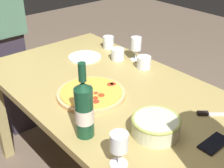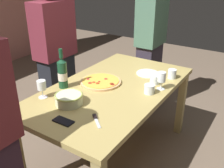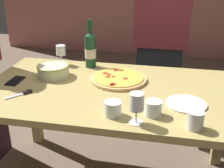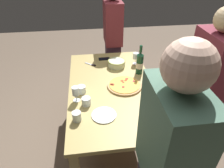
% 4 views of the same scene
% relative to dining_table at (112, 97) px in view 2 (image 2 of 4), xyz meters
% --- Properties ---
extents(ground_plane, '(8.00, 8.00, 0.00)m').
position_rel_dining_table_xyz_m(ground_plane, '(0.00, 0.00, -0.66)').
color(ground_plane, brown).
extents(dining_table, '(1.60, 0.90, 0.75)m').
position_rel_dining_table_xyz_m(dining_table, '(0.00, 0.00, 0.00)').
color(dining_table, tan).
rests_on(dining_table, ground).
extents(pizza, '(0.36, 0.36, 0.03)m').
position_rel_dining_table_xyz_m(pizza, '(0.02, 0.13, 0.11)').
color(pizza, tan).
rests_on(pizza, dining_table).
extents(serving_bowl, '(0.21, 0.21, 0.08)m').
position_rel_dining_table_xyz_m(serving_bowl, '(-0.42, 0.11, 0.14)').
color(serving_bowl, beige).
rests_on(serving_bowl, dining_table).
extents(wine_bottle, '(0.08, 0.08, 0.34)m').
position_rel_dining_table_xyz_m(wine_bottle, '(-0.23, 0.35, 0.22)').
color(wine_bottle, '#164229').
rests_on(wine_bottle, dining_table).
extents(wine_glass_near_pizza, '(0.07, 0.07, 0.15)m').
position_rel_dining_table_xyz_m(wine_glass_near_pizza, '(0.19, -0.37, 0.20)').
color(wine_glass_near_pizza, white).
rests_on(wine_glass_near_pizza, dining_table).
extents(wine_glass_by_bottle, '(0.07, 0.07, 0.14)m').
position_rel_dining_table_xyz_m(wine_glass_by_bottle, '(-0.46, 0.36, 0.19)').
color(wine_glass_by_bottle, white).
rests_on(wine_glass_by_bottle, dining_table).
extents(cup_amber, '(0.08, 0.08, 0.08)m').
position_rel_dining_table_xyz_m(cup_amber, '(0.26, -0.27, 0.13)').
color(cup_amber, white).
rests_on(cup_amber, dining_table).
extents(cup_ceramic, '(0.09, 0.09, 0.08)m').
position_rel_dining_table_xyz_m(cup_ceramic, '(0.07, -0.32, 0.13)').
color(cup_ceramic, white).
rests_on(cup_ceramic, dining_table).
extents(cup_spare, '(0.08, 0.08, 0.09)m').
position_rel_dining_table_xyz_m(cup_spare, '(0.46, -0.36, 0.14)').
color(cup_spare, white).
rests_on(cup_spare, dining_table).
extents(side_plate, '(0.22, 0.22, 0.01)m').
position_rel_dining_table_xyz_m(side_plate, '(0.43, -0.13, 0.10)').
color(side_plate, white).
rests_on(side_plate, dining_table).
extents(cell_phone, '(0.07, 0.14, 0.01)m').
position_rel_dining_table_xyz_m(cell_phone, '(-0.63, -0.02, 0.10)').
color(cell_phone, black).
rests_on(cell_phone, dining_table).
extents(pizza_knife, '(0.12, 0.14, 0.02)m').
position_rel_dining_table_xyz_m(pizza_knife, '(-0.49, -0.19, 0.10)').
color(pizza_knife, silver).
rests_on(pizza_knife, dining_table).
extents(person_host, '(0.40, 0.24, 1.70)m').
position_rel_dining_table_xyz_m(person_host, '(1.08, 0.16, 0.21)').
color(person_host, '#332C39').
rests_on(person_host, ground).
extents(person_guest_right, '(0.45, 0.24, 1.60)m').
position_rel_dining_table_xyz_m(person_guest_right, '(0.25, 0.90, 0.14)').
color(person_guest_right, black).
rests_on(person_guest_right, ground).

